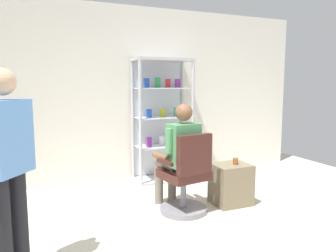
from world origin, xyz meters
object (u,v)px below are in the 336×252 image
(display_cabinet_main, at_px, (161,119))
(office_chair, at_px, (186,181))
(seated_shopkeeper, at_px, (178,152))
(standing_customer, at_px, (7,163))
(tea_glass, at_px, (235,161))
(storage_crate, at_px, (231,184))

(display_cabinet_main, bearing_deg, office_chair, -99.78)
(office_chair, xyz_separation_m, seated_shopkeeper, (-0.03, 0.16, 0.32))
(office_chair, relative_size, standing_customer, 0.59)
(office_chair, distance_m, seated_shopkeeper, 0.36)
(office_chair, bearing_deg, tea_glass, 2.49)
(seated_shopkeeper, bearing_deg, display_cabinet_main, 77.78)
(standing_customer, bearing_deg, display_cabinet_main, 45.67)
(office_chair, bearing_deg, display_cabinet_main, 80.22)
(display_cabinet_main, xyz_separation_m, seated_shopkeeper, (-0.27, -1.26, -0.25))
(office_chair, xyz_separation_m, standing_customer, (-1.80, -0.67, 0.54))
(seated_shopkeeper, distance_m, storage_crate, 0.83)
(standing_customer, bearing_deg, office_chair, 20.44)
(seated_shopkeeper, bearing_deg, office_chair, -80.07)
(office_chair, height_order, tea_glass, office_chair)
(display_cabinet_main, distance_m, seated_shopkeeper, 1.32)
(display_cabinet_main, bearing_deg, seated_shopkeeper, -102.22)
(storage_crate, xyz_separation_m, tea_glass, (0.04, -0.03, 0.30))
(office_chair, height_order, storage_crate, office_chair)
(display_cabinet_main, height_order, storage_crate, display_cabinet_main)
(seated_shopkeeper, bearing_deg, tea_glass, -10.20)
(display_cabinet_main, relative_size, standing_customer, 1.17)
(display_cabinet_main, height_order, office_chair, display_cabinet_main)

